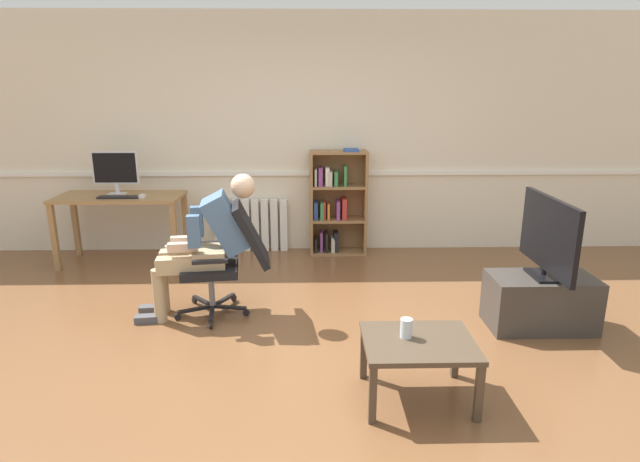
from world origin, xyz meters
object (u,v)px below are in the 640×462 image
computer_mouse (142,196)px  tv_stand (540,302)px  person_seated (206,241)px  coffee_table (419,348)px  computer_desk (120,205)px  bookshelf (335,204)px  imac_monitor (115,170)px  keyboard (119,197)px  office_chair (229,255)px  drinking_glass (406,328)px  radiator (251,225)px  tv_screen (548,236)px

computer_mouse → tv_stand: size_ratio=0.12×
person_seated → coffee_table: (1.52, -1.30, -0.31)m
computer_desk → person_seated: bearing=-49.8°
bookshelf → person_seated: bookshelf is taller
tv_stand → coffee_table: (-1.19, -0.98, 0.13)m
computer_desk → imac_monitor: 0.39m
keyboard → computer_mouse: (0.24, 0.02, 0.01)m
office_chair → tv_stand: office_chair is taller
tv_stand → drinking_glass: (-1.27, -0.94, 0.24)m
person_seated → drinking_glass: person_seated is taller
radiator → tv_stand: 3.31m
keyboard → imac_monitor: bearing=111.8°
imac_monitor → coffee_table: bearing=-45.3°
keyboard → radiator: bearing=21.9°
computer_desk → bookshelf: size_ratio=1.09×
office_chair → person_seated: size_ratio=0.80×
tv_stand → imac_monitor: bearing=155.4°
computer_mouse → person_seated: 1.59m
radiator → office_chair: (0.01, -1.78, 0.21)m
imac_monitor → coffee_table: 3.98m
computer_desk → drinking_glass: 3.76m
office_chair → person_seated: 0.22m
imac_monitor → tv_stand: bearing=-24.6°
radiator → drinking_glass: (1.28, -3.06, 0.15)m
computer_desk → keyboard: 0.19m
tv_stand → bookshelf: bearing=127.4°
bookshelf → office_chair: size_ratio=1.27×
computer_desk → radiator: computer_desk is taller
office_chair → tv_screen: tv_screen is taller
computer_desk → office_chair: (1.37, -1.39, -0.13)m
computer_desk → computer_mouse: bearing=-22.8°
imac_monitor → computer_desk: bearing=-60.9°
computer_desk → tv_screen: tv_screen is taller
radiator → drinking_glass: 3.32m
bookshelf → person_seated: 2.06m
tv_stand → drinking_glass: size_ratio=6.74×
computer_mouse → drinking_glass: 3.48m
office_chair → person_seated: (-0.18, -0.02, 0.13)m
computer_mouse → imac_monitor: bearing=149.0°
tv_screen → computer_mouse: bearing=66.7°
radiator → tv_screen: (2.54, -2.12, 0.46)m
imac_monitor → office_chair: (1.42, -1.47, -0.50)m
office_chair → tv_stand: bearing=75.2°
imac_monitor → keyboard: (0.09, -0.22, -0.26)m
person_seated → tv_stand: person_seated is taller
radiator → tv_stand: bearing=-39.9°
coffee_table → keyboard: bearing=136.1°
tv_screen → coffee_table: tv_screen is taller
drinking_glass → keyboard: bearing=135.7°
computer_mouse → office_chair: 1.69m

